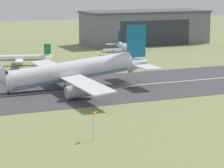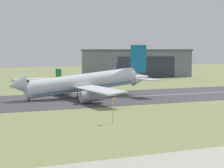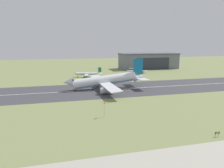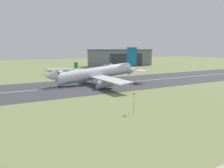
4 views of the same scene
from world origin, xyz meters
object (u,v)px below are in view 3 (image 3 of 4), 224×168
airplane_parked_centre (88,74)px  runway_sign (217,133)px  airplane_landing (105,81)px  airplane_parked_west (137,70)px  windsock_pole (106,103)px

airplane_parked_centre → runway_sign: size_ratio=14.37×
airplane_landing → runway_sign: airplane_landing is taller
airplane_landing → airplane_parked_west: bearing=53.9°
airplane_landing → windsock_pole: (-11.06, -48.93, -0.06)m
airplane_parked_west → airplane_landing: bearing=-126.1°
airplane_landing → runway_sign: 77.43m
airplane_parked_west → airplane_parked_centre: airplane_parked_west is taller
airplane_parked_west → airplane_parked_centre: size_ratio=1.05×
airplane_parked_centre → runway_sign: bearing=-80.9°
airplane_parked_west → airplane_parked_centre: (-47.95, -12.38, 0.00)m
airplane_parked_centre → runway_sign: 126.04m
airplane_parked_west → windsock_pole: bearing=-116.9°
airplane_parked_centre → windsock_pole: size_ratio=4.14×
airplane_parked_west → windsock_pole: 123.63m
airplane_parked_centre → runway_sign: (19.86, -124.45, -1.65)m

